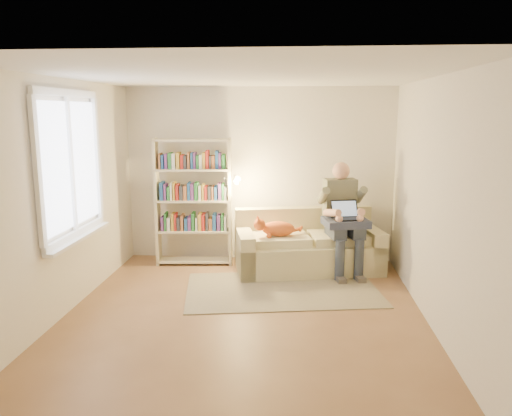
# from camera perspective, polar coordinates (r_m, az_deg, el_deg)

# --- Properties ---
(floor) EXTENTS (4.50, 4.50, 0.00)m
(floor) POSITION_cam_1_polar(r_m,az_deg,el_deg) (5.68, -1.40, -12.26)
(floor) COLOR brown
(floor) RESTS_ON ground
(ceiling) EXTENTS (4.00, 4.50, 0.02)m
(ceiling) POSITION_cam_1_polar(r_m,az_deg,el_deg) (5.23, -1.54, 14.91)
(ceiling) COLOR white
(ceiling) RESTS_ON wall_back
(wall_left) EXTENTS (0.02, 4.50, 2.60)m
(wall_left) POSITION_cam_1_polar(r_m,az_deg,el_deg) (5.86, -21.30, 0.99)
(wall_left) COLOR silver
(wall_left) RESTS_ON floor
(wall_right) EXTENTS (0.02, 4.50, 2.60)m
(wall_right) POSITION_cam_1_polar(r_m,az_deg,el_deg) (5.46, 19.87, 0.41)
(wall_right) COLOR silver
(wall_right) RESTS_ON floor
(wall_back) EXTENTS (4.00, 0.02, 2.60)m
(wall_back) POSITION_cam_1_polar(r_m,az_deg,el_deg) (7.52, 0.37, 3.79)
(wall_back) COLOR silver
(wall_back) RESTS_ON floor
(wall_front) EXTENTS (4.00, 0.02, 2.60)m
(wall_front) POSITION_cam_1_polar(r_m,az_deg,el_deg) (3.14, -5.90, -6.53)
(wall_front) COLOR silver
(wall_front) RESTS_ON floor
(window) EXTENTS (0.12, 1.52, 1.69)m
(window) POSITION_cam_1_polar(r_m,az_deg,el_deg) (6.01, -20.07, 2.02)
(window) COLOR white
(window) RESTS_ON wall_left
(sofa) EXTENTS (2.16, 1.31, 0.86)m
(sofa) POSITION_cam_1_polar(r_m,az_deg,el_deg) (7.20, 5.91, -4.63)
(sofa) COLOR beige
(sofa) RESTS_ON floor
(person) EXTENTS (0.57, 0.77, 1.55)m
(person) POSITION_cam_1_polar(r_m,az_deg,el_deg) (7.04, 9.85, -0.51)
(person) COLOR #6A6C58
(person) RESTS_ON sofa
(cat) EXTENTS (0.67, 0.34, 0.26)m
(cat) POSITION_cam_1_polar(r_m,az_deg,el_deg) (6.89, 2.23, -2.32)
(cat) COLOR orange
(cat) RESTS_ON sofa
(blanket) EXTENTS (0.67, 0.58, 0.10)m
(blanket) POSITION_cam_1_polar(r_m,az_deg,el_deg) (6.92, 10.58, -1.62)
(blanket) COLOR #2B334C
(blanket) RESTS_ON person
(laptop) EXTENTS (0.43, 0.40, 0.30)m
(laptop) POSITION_cam_1_polar(r_m,az_deg,el_deg) (6.91, 10.59, -0.69)
(laptop) COLOR black
(laptop) RESTS_ON blanket
(bookshelf) EXTENTS (1.26, 0.38, 1.87)m
(bookshelf) POSITION_cam_1_polar(r_m,az_deg,el_deg) (7.34, -7.13, 1.43)
(bookshelf) COLOR beige
(bookshelf) RESTS_ON floor
(rug) EXTENTS (2.61, 1.80, 0.01)m
(rug) POSITION_cam_1_polar(r_m,az_deg,el_deg) (6.45, 3.02, -9.29)
(rug) COLOR gray
(rug) RESTS_ON floor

